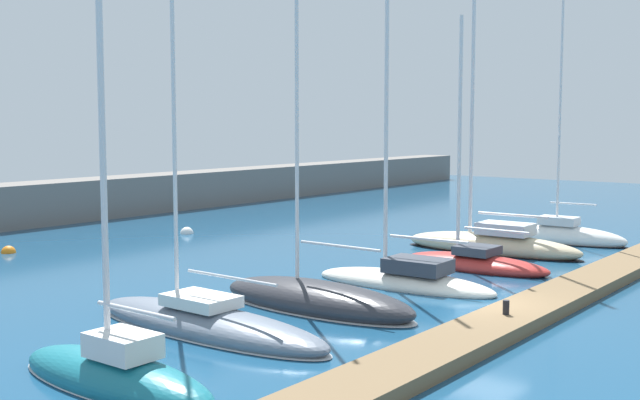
{
  "coord_description": "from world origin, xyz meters",
  "views": [
    {
      "loc": [
        -23.69,
        -11.42,
        6.29
      ],
      "look_at": [
        -0.66,
        6.23,
        3.43
      ],
      "focal_mm": 45.23,
      "sensor_mm": 36.0,
      "label": 1
    }
  ],
  "objects_px": {
    "sailboat_charcoal_fourth": "(316,299)",
    "dock_bollard": "(506,307)",
    "sailboat_teal_second": "(115,375)",
    "sailboat_ivory_fifth": "(405,279)",
    "sailboat_slate_third": "(206,322)",
    "sailboat_sand_seventh": "(492,242)",
    "mooring_buoy_orange": "(9,253)",
    "mooring_buoy_white": "(187,234)",
    "sailboat_white_eighth": "(560,236)",
    "sailboat_red_sixth": "(475,261)"
  },
  "relations": [
    {
      "from": "sailboat_charcoal_fourth",
      "to": "dock_bollard",
      "type": "height_order",
      "value": "sailboat_charcoal_fourth"
    },
    {
      "from": "sailboat_teal_second",
      "to": "sailboat_ivory_fifth",
      "type": "bearing_deg",
      "value": -86.89
    },
    {
      "from": "sailboat_teal_second",
      "to": "dock_bollard",
      "type": "distance_m",
      "value": 11.89
    },
    {
      "from": "sailboat_slate_third",
      "to": "sailboat_sand_seventh",
      "type": "bearing_deg",
      "value": -89.95
    },
    {
      "from": "sailboat_charcoal_fourth",
      "to": "sailboat_ivory_fifth",
      "type": "xyz_separation_m",
      "value": [
        4.97,
        -0.46,
        -0.03
      ]
    },
    {
      "from": "sailboat_charcoal_fourth",
      "to": "mooring_buoy_orange",
      "type": "distance_m",
      "value": 18.7
    },
    {
      "from": "sailboat_teal_second",
      "to": "mooring_buoy_orange",
      "type": "height_order",
      "value": "sailboat_teal_second"
    },
    {
      "from": "sailboat_ivory_fifth",
      "to": "mooring_buoy_white",
      "type": "bearing_deg",
      "value": -18.2
    },
    {
      "from": "sailboat_teal_second",
      "to": "sailboat_white_eighth",
      "type": "height_order",
      "value": "sailboat_white_eighth"
    },
    {
      "from": "sailboat_white_eighth",
      "to": "dock_bollard",
      "type": "relative_size",
      "value": 29.28
    },
    {
      "from": "sailboat_teal_second",
      "to": "mooring_buoy_orange",
      "type": "distance_m",
      "value": 21.89
    },
    {
      "from": "sailboat_charcoal_fourth",
      "to": "sailboat_white_eighth",
      "type": "xyz_separation_m",
      "value": [
        19.43,
        -0.98,
        0.04
      ]
    },
    {
      "from": "mooring_buoy_white",
      "to": "dock_bollard",
      "type": "bearing_deg",
      "value": -110.02
    },
    {
      "from": "sailboat_teal_second",
      "to": "mooring_buoy_white",
      "type": "relative_size",
      "value": 14.04
    },
    {
      "from": "mooring_buoy_white",
      "to": "dock_bollard",
      "type": "relative_size",
      "value": 1.7
    },
    {
      "from": "sailboat_slate_third",
      "to": "sailboat_white_eighth",
      "type": "height_order",
      "value": "sailboat_slate_third"
    },
    {
      "from": "sailboat_ivory_fifth",
      "to": "sailboat_slate_third",
      "type": "bearing_deg",
      "value": 79.93
    },
    {
      "from": "mooring_buoy_orange",
      "to": "sailboat_red_sixth",
      "type": "bearing_deg",
      "value": -63.55
    },
    {
      "from": "sailboat_teal_second",
      "to": "dock_bollard",
      "type": "bearing_deg",
      "value": -114.6
    },
    {
      "from": "sailboat_charcoal_fourth",
      "to": "sailboat_white_eighth",
      "type": "height_order",
      "value": "sailboat_white_eighth"
    },
    {
      "from": "sailboat_slate_third",
      "to": "dock_bollard",
      "type": "xyz_separation_m",
      "value": [
        5.87,
        -6.96,
        0.34
      ]
    },
    {
      "from": "sailboat_charcoal_fourth",
      "to": "sailboat_teal_second",
      "type": "bearing_deg",
      "value": 97.86
    },
    {
      "from": "sailboat_ivory_fifth",
      "to": "sailboat_charcoal_fourth",
      "type": "bearing_deg",
      "value": 82.48
    },
    {
      "from": "sailboat_red_sixth",
      "to": "dock_bollard",
      "type": "xyz_separation_m",
      "value": [
        -8.35,
        -5.2,
        0.29
      ]
    },
    {
      "from": "sailboat_charcoal_fourth",
      "to": "sailboat_sand_seventh",
      "type": "height_order",
      "value": "sailboat_sand_seventh"
    },
    {
      "from": "sailboat_sand_seventh",
      "to": "sailboat_white_eighth",
      "type": "xyz_separation_m",
      "value": [
        5.12,
        -1.36,
        -0.17
      ]
    },
    {
      "from": "sailboat_ivory_fifth",
      "to": "mooring_buoy_white",
      "type": "relative_size",
      "value": 17.55
    },
    {
      "from": "sailboat_teal_second",
      "to": "sailboat_ivory_fifth",
      "type": "xyz_separation_m",
      "value": [
        14.19,
        0.64,
        0.01
      ]
    },
    {
      "from": "sailboat_teal_second",
      "to": "sailboat_red_sixth",
      "type": "height_order",
      "value": "sailboat_red_sixth"
    },
    {
      "from": "mooring_buoy_orange",
      "to": "dock_bollard",
      "type": "relative_size",
      "value": 1.58
    },
    {
      "from": "sailboat_charcoal_fourth",
      "to": "mooring_buoy_white",
      "type": "distance_m",
      "value": 19.53
    },
    {
      "from": "sailboat_ivory_fifth",
      "to": "dock_bollard",
      "type": "relative_size",
      "value": 29.85
    },
    {
      "from": "sailboat_ivory_fifth",
      "to": "sailboat_sand_seventh",
      "type": "distance_m",
      "value": 9.38
    },
    {
      "from": "sailboat_teal_second",
      "to": "mooring_buoy_orange",
      "type": "xyz_separation_m",
      "value": [
        9.33,
        19.8,
        -0.27
      ]
    },
    {
      "from": "sailboat_charcoal_fourth",
      "to": "sailboat_sand_seventh",
      "type": "xyz_separation_m",
      "value": [
        14.31,
        0.38,
        0.22
      ]
    },
    {
      "from": "sailboat_charcoal_fourth",
      "to": "dock_bollard",
      "type": "xyz_separation_m",
      "value": [
        1.54,
        -6.14,
        0.31
      ]
    },
    {
      "from": "sailboat_ivory_fifth",
      "to": "mooring_buoy_white",
      "type": "xyz_separation_m",
      "value": [
        4.94,
        17.29,
        -0.28
      ]
    },
    {
      "from": "sailboat_sand_seventh",
      "to": "dock_bollard",
      "type": "distance_m",
      "value": 14.34
    },
    {
      "from": "sailboat_charcoal_fourth",
      "to": "sailboat_white_eighth",
      "type": "distance_m",
      "value": 19.45
    },
    {
      "from": "sailboat_red_sixth",
      "to": "sailboat_white_eighth",
      "type": "bearing_deg",
      "value": -89.14
    },
    {
      "from": "sailboat_sand_seventh",
      "to": "mooring_buoy_white",
      "type": "bearing_deg",
      "value": 14.01
    },
    {
      "from": "sailboat_teal_second",
      "to": "sailboat_slate_third",
      "type": "bearing_deg",
      "value": -68.02
    },
    {
      "from": "mooring_buoy_white",
      "to": "dock_bollard",
      "type": "xyz_separation_m",
      "value": [
        -8.37,
        -22.97,
        0.63
      ]
    },
    {
      "from": "sailboat_red_sixth",
      "to": "sailboat_slate_third",
      "type": "bearing_deg",
      "value": 84.04
    },
    {
      "from": "sailboat_red_sixth",
      "to": "sailboat_teal_second",
      "type": "bearing_deg",
      "value": 91.58
    },
    {
      "from": "sailboat_charcoal_fourth",
      "to": "mooring_buoy_white",
      "type": "bearing_deg",
      "value": -29.45
    },
    {
      "from": "sailboat_slate_third",
      "to": "sailboat_red_sixth",
      "type": "distance_m",
      "value": 14.33
    },
    {
      "from": "sailboat_teal_second",
      "to": "sailboat_charcoal_fourth",
      "type": "bearing_deg",
      "value": -82.67
    },
    {
      "from": "sailboat_teal_second",
      "to": "mooring_buoy_white",
      "type": "bearing_deg",
      "value": -46.34
    },
    {
      "from": "sailboat_teal_second",
      "to": "sailboat_sand_seventh",
      "type": "relative_size",
      "value": 0.56
    }
  ]
}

